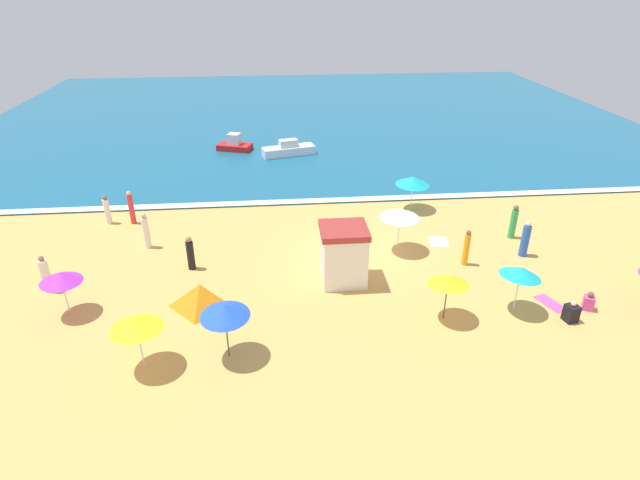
% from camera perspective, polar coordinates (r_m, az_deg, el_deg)
% --- Properties ---
extents(ground_plane, '(60.00, 60.00, 0.00)m').
position_cam_1_polar(ground_plane, '(25.65, 3.22, -1.22)').
color(ground_plane, '#E0A856').
extents(ocean_water, '(60.00, 44.00, 0.10)m').
position_cam_1_polar(ocean_water, '(51.83, -1.33, 13.79)').
color(ocean_water, '#196084').
rests_on(ocean_water, ground_plane).
extents(wave_breaker_foam, '(57.00, 0.70, 0.01)m').
position_cam_1_polar(wave_breaker_foam, '(31.23, 1.57, 4.48)').
color(wave_breaker_foam, white).
rests_on(wave_breaker_foam, ocean_water).
extents(lifeguard_cabana, '(2.05, 1.99, 2.65)m').
position_cam_1_polar(lifeguard_cabana, '(22.57, 2.61, -1.58)').
color(lifeguard_cabana, white).
rests_on(lifeguard_cabana, ground_plane).
extents(beach_umbrella_0, '(2.22, 2.23, 2.00)m').
position_cam_1_polar(beach_umbrella_0, '(18.54, -19.76, -8.85)').
color(beach_umbrella_0, silver).
rests_on(beach_umbrella_0, ground_plane).
extents(beach_umbrella_1, '(1.98, 2.00, 2.04)m').
position_cam_1_polar(beach_umbrella_1, '(20.47, 14.08, -4.32)').
color(beach_umbrella_1, '#4C3823').
rests_on(beach_umbrella_1, ground_plane).
extents(beach_umbrella_2, '(2.74, 2.73, 2.06)m').
position_cam_1_polar(beach_umbrella_2, '(30.00, 10.28, 6.50)').
color(beach_umbrella_2, silver).
rests_on(beach_umbrella_2, ground_plane).
extents(beach_umbrella_4, '(2.03, 2.05, 2.28)m').
position_cam_1_polar(beach_umbrella_4, '(18.13, -10.57, -7.72)').
color(beach_umbrella_4, '#4C3823').
rests_on(beach_umbrella_4, ground_plane).
extents(beach_umbrella_5, '(2.27, 2.25, 2.12)m').
position_cam_1_polar(beach_umbrella_5, '(21.83, 21.45, -3.31)').
color(beach_umbrella_5, silver).
rests_on(beach_umbrella_5, ground_plane).
extents(beach_umbrella_7, '(1.98, 1.99, 2.29)m').
position_cam_1_polar(beach_umbrella_7, '(25.10, 8.90, 2.95)').
color(beach_umbrella_7, silver).
rests_on(beach_umbrella_7, ground_plane).
extents(beach_umbrella_8, '(1.66, 1.64, 1.92)m').
position_cam_1_polar(beach_umbrella_8, '(22.64, -26.89, -3.74)').
color(beach_umbrella_8, silver).
rests_on(beach_umbrella_8, ground_plane).
extents(beach_tent, '(2.31, 1.97, 1.14)m').
position_cam_1_polar(beach_tent, '(21.67, -13.09, -6.10)').
color(beach_tent, orange).
rests_on(beach_tent, ground_plane).
extents(beachgoer_0, '(0.40, 0.40, 1.67)m').
position_cam_1_polar(beachgoer_0, '(24.46, -14.21, -1.48)').
color(beachgoer_0, black).
rests_on(beachgoer_0, ground_plane).
extents(beachgoer_1, '(0.32, 0.32, 1.80)m').
position_cam_1_polar(beachgoer_1, '(25.00, 15.96, -0.88)').
color(beachgoer_1, orange).
rests_on(beachgoer_1, ground_plane).
extents(beachgoer_2, '(0.55, 0.55, 1.85)m').
position_cam_1_polar(beachgoer_2, '(26.73, 21.85, 0.03)').
color(beachgoer_2, blue).
rests_on(beachgoer_2, ground_plane).
extents(beachgoer_3, '(0.61, 0.61, 0.89)m').
position_cam_1_polar(beachgoer_3, '(21.02, -19.81, -8.98)').
color(beachgoer_3, white).
rests_on(beachgoer_3, ground_plane).
extents(beachgoer_4, '(0.54, 0.54, 1.73)m').
position_cam_1_polar(beachgoer_4, '(25.04, -28.21, -3.44)').
color(beachgoer_4, white).
rests_on(beachgoer_4, ground_plane).
extents(beachgoer_5, '(0.55, 0.55, 0.84)m').
position_cam_1_polar(beachgoer_5, '(23.85, 27.71, -6.10)').
color(beachgoer_5, '#D84CA5').
rests_on(beachgoer_5, ground_plane).
extents(beachgoer_6, '(0.42, 0.42, 1.64)m').
position_cam_1_polar(beachgoer_6, '(30.48, -22.58, 3.07)').
color(beachgoer_6, white).
rests_on(beachgoer_6, ground_plane).
extents(beachgoer_7, '(0.37, 0.37, 1.87)m').
position_cam_1_polar(beachgoer_7, '(26.99, -18.78, 0.92)').
color(beachgoer_7, white).
rests_on(beachgoer_7, ground_plane).
extents(beachgoer_8, '(0.45, 0.45, 1.84)m').
position_cam_1_polar(beachgoer_8, '(28.36, 20.70, 1.85)').
color(beachgoer_8, green).
rests_on(beachgoer_8, ground_plane).
extents(beachgoer_10, '(0.35, 0.35, 1.91)m').
position_cam_1_polar(beachgoer_10, '(29.94, -20.25, 3.39)').
color(beachgoer_10, red).
rests_on(beachgoer_10, ground_plane).
extents(beachgoer_12, '(0.56, 0.56, 0.91)m').
position_cam_1_polar(beachgoer_12, '(22.78, 26.15, -7.26)').
color(beachgoer_12, black).
rests_on(beachgoer_12, ground_plane).
extents(beach_towel_0, '(1.05, 1.48, 0.01)m').
position_cam_1_polar(beach_towel_0, '(23.75, 24.22, -6.42)').
color(beach_towel_0, '#D84CA5').
rests_on(beach_towel_0, ground_plane).
extents(beach_towel_1, '(1.10, 1.29, 0.01)m').
position_cam_1_polar(beach_towel_1, '(27.17, 13.06, -0.19)').
color(beach_towel_1, white).
rests_on(beach_towel_1, ground_plane).
extents(small_boat_0, '(4.11, 2.15, 1.18)m').
position_cam_1_polar(small_boat_0, '(39.39, -3.51, 10.00)').
color(small_boat_0, white).
rests_on(small_boat_0, ocean_water).
extents(small_boat_1, '(2.86, 2.11, 1.29)m').
position_cam_1_polar(small_boat_1, '(41.04, -9.47, 10.40)').
color(small_boat_1, red).
rests_on(small_boat_1, ocean_water).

